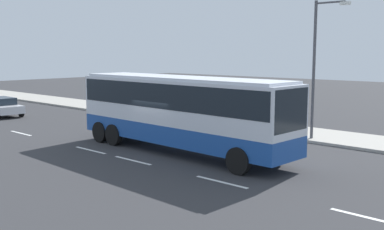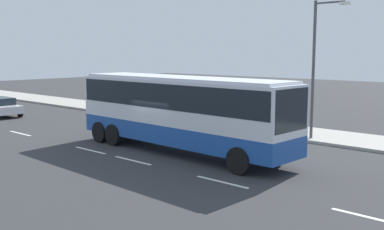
% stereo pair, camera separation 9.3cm
% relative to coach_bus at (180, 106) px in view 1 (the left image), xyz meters
% --- Properties ---
extents(ground_plane, '(120.00, 120.00, 0.00)m').
position_rel_coach_bus_xyz_m(ground_plane, '(-0.79, -0.20, -2.25)').
color(ground_plane, '#333335').
extents(sidewalk_curb, '(80.00, 4.00, 0.15)m').
position_rel_coach_bus_xyz_m(sidewalk_curb, '(-0.79, 8.27, -2.18)').
color(sidewalk_curb, '#A8A399').
rests_on(sidewalk_curb, ground_plane).
extents(lane_centreline, '(47.34, 0.16, 0.01)m').
position_rel_coach_bus_xyz_m(lane_centreline, '(4.29, -2.62, -2.25)').
color(lane_centreline, white).
rests_on(lane_centreline, ground_plane).
extents(coach_bus, '(12.30, 3.03, 3.64)m').
position_rel_coach_bus_xyz_m(coach_bus, '(0.00, 0.00, 0.00)').
color(coach_bus, '#1E4C9E').
rests_on(coach_bus, ground_plane).
extents(car_silver_hatch, '(4.33, 2.07, 1.40)m').
position_rel_coach_bus_xyz_m(car_silver_hatch, '(-18.77, -0.03, -1.50)').
color(car_silver_hatch, silver).
rests_on(car_silver_hatch, ground_plane).
extents(pedestrian_near_curb, '(0.32, 0.32, 1.58)m').
position_rel_coach_bus_xyz_m(pedestrian_near_curb, '(1.73, 7.54, -1.20)').
color(pedestrian_near_curb, brown).
rests_on(pedestrian_near_curb, sidewalk_curb).
extents(street_lamp, '(1.92, 0.24, 7.33)m').
position_rel_coach_bus_xyz_m(street_lamp, '(3.44, 6.95, 2.11)').
color(street_lamp, '#47474C').
rests_on(street_lamp, sidewalk_curb).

